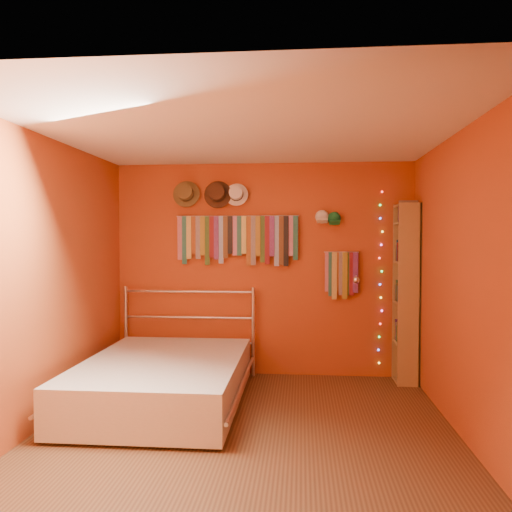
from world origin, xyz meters
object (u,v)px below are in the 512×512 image
(bookshelf, at_px, (410,292))
(bed, at_px, (164,380))
(reading_lamp, at_px, (356,280))
(tie_rack, at_px, (238,237))

(bookshelf, bearing_deg, bed, -159.09)
(reading_lamp, distance_m, bookshelf, 0.61)
(tie_rack, relative_size, bookshelf, 0.72)
(bookshelf, distance_m, bed, 2.82)
(bed, bearing_deg, bookshelf, 20.69)
(tie_rack, height_order, bed, tie_rack)
(reading_lamp, xyz_separation_m, bookshelf, (0.59, 0.03, -0.14))
(bookshelf, relative_size, bed, 0.93)
(tie_rack, relative_size, reading_lamp, 4.50)
(reading_lamp, bearing_deg, tie_rack, 172.30)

